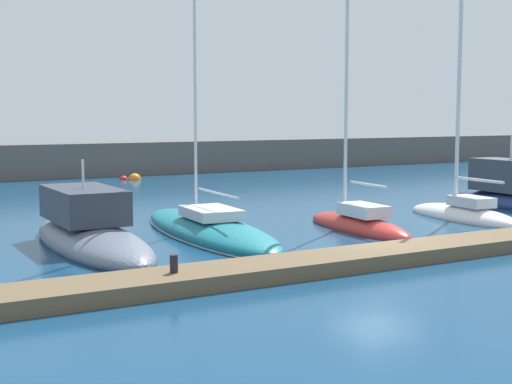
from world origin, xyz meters
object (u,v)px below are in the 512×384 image
object	(u,v)px
motorboat_slate_second	(89,233)
sailboat_red_fourth	(358,223)
sailboat_teal_third	(208,228)
dock_bollard	(174,264)
mooring_buoy_red	(124,180)
sailboat_white_fifth	(463,212)
mooring_buoy_orange	(135,180)

from	to	relation	value
motorboat_slate_second	sailboat_red_fourth	size ratio (longest dim) A/B	0.89
sailboat_teal_third	dock_bollard	bearing A→B (deg)	152.28
mooring_buoy_red	sailboat_red_fourth	bearing A→B (deg)	-89.30
sailboat_white_fifth	motorboat_slate_second	bearing A→B (deg)	88.52
dock_bollard	mooring_buoy_orange	bearing A→B (deg)	71.19
mooring_buoy_red	dock_bollard	bearing A→B (deg)	-107.49
sailboat_white_fifth	mooring_buoy_red	distance (m)	24.64
sailboat_red_fourth	mooring_buoy_orange	world-z (taller)	sailboat_red_fourth
sailboat_white_fifth	mooring_buoy_orange	size ratio (longest dim) A/B	15.25
motorboat_slate_second	sailboat_teal_third	bearing A→B (deg)	-87.18
motorboat_slate_second	mooring_buoy_red	world-z (taller)	motorboat_slate_second
mooring_buoy_red	mooring_buoy_orange	bearing A→B (deg)	-20.95
mooring_buoy_red	mooring_buoy_orange	xyz separation A→B (m)	(0.66, -0.25, 0.00)
sailboat_red_fourth	mooring_buoy_orange	bearing A→B (deg)	3.40
sailboat_teal_third	mooring_buoy_red	distance (m)	22.89
sailboat_teal_third	dock_bollard	distance (m)	7.98
mooring_buoy_red	dock_bollard	xyz separation A→B (m)	(-9.17, -29.11, 0.62)
sailboat_white_fifth	mooring_buoy_red	bearing A→B (deg)	17.54
sailboat_teal_third	mooring_buoy_orange	world-z (taller)	sailboat_teal_third
sailboat_red_fourth	mooring_buoy_red	bearing A→B (deg)	4.97
sailboat_teal_third	motorboat_slate_second	bearing A→B (deg)	96.59
sailboat_red_fourth	sailboat_white_fifth	world-z (taller)	sailboat_white_fifth
motorboat_slate_second	sailboat_teal_third	distance (m)	4.30
sailboat_red_fourth	sailboat_white_fifth	xyz separation A→B (m)	(5.46, 0.18, 0.04)
sailboat_red_fourth	sailboat_white_fifth	bearing A→B (deg)	-83.89
sailboat_red_fourth	mooring_buoy_orange	distance (m)	23.89
motorboat_slate_second	mooring_buoy_orange	world-z (taller)	motorboat_slate_second
mooring_buoy_red	mooring_buoy_orange	world-z (taller)	mooring_buoy_orange
sailboat_white_fifth	mooring_buoy_orange	distance (m)	24.25
dock_bollard	sailboat_red_fourth	bearing A→B (deg)	27.71
motorboat_slate_second	mooring_buoy_red	xyz separation A→B (m)	(9.21, 22.52, -0.46)
mooring_buoy_orange	mooring_buoy_red	bearing A→B (deg)	159.05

